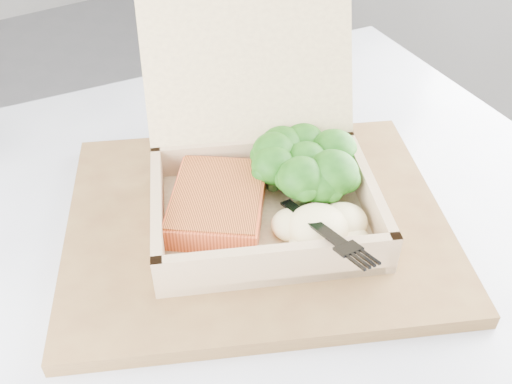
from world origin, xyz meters
TOP-DOWN VIEW (x-y plane):
  - cafe_table at (0.54, -0.60)m, footprint 0.95×0.95m
  - serving_tray at (0.58, -0.55)m, footprint 0.49×0.45m
  - takeout_container at (0.60, -0.52)m, footprint 0.31×0.32m
  - salmon_fillet at (0.54, -0.53)m, footprint 0.15×0.15m
  - broccoli_pile at (0.65, -0.54)m, footprint 0.13×0.13m
  - mashed_potatoes at (0.61, -0.61)m, footprint 0.09×0.08m
  - plastic_fork at (0.60, -0.60)m, footprint 0.03×0.15m
  - receipt at (0.64, -0.33)m, footprint 0.15×0.17m

SIDE VIEW (x-z plane):
  - cafe_table at x=0.54m, z-range 0.18..0.93m
  - receipt at x=0.64m, z-range 0.75..0.75m
  - serving_tray at x=0.58m, z-range 0.75..0.76m
  - salmon_fillet at x=0.54m, z-range 0.77..0.80m
  - mashed_potatoes at x=0.61m, z-range 0.77..0.81m
  - broccoli_pile at x=0.65m, z-range 0.77..0.82m
  - plastic_fork at x=0.60m, z-range 0.79..0.82m
  - takeout_container at x=0.60m, z-range 0.71..0.91m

